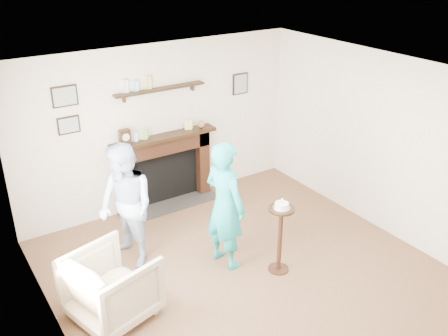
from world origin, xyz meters
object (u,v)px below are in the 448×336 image
at_px(man, 131,261).
at_px(pedestal_table, 280,227).
at_px(armchair, 115,314).
at_px(woman, 225,262).

height_order(man, pedestal_table, pedestal_table).
bearing_deg(pedestal_table, man, 141.15).
xyz_separation_m(armchair, man, (0.56, 0.86, 0.00)).
xyz_separation_m(woman, pedestal_table, (0.48, -0.51, 0.63)).
bearing_deg(man, pedestal_table, 38.45).
height_order(man, woman, woman).
distance_m(armchair, pedestal_table, 2.18).
height_order(woman, pedestal_table, pedestal_table).
relative_size(armchair, man, 0.53).
bearing_deg(pedestal_table, armchair, 170.53).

